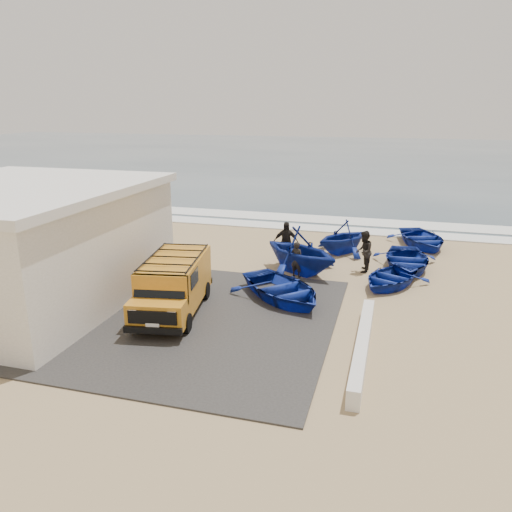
# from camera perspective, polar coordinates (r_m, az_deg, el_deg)

# --- Properties ---
(ground) EXTENTS (160.00, 160.00, 0.00)m
(ground) POSITION_cam_1_polar(r_m,az_deg,el_deg) (18.79, -2.72, -5.04)
(ground) COLOR tan
(slab) EXTENTS (12.00, 10.00, 0.05)m
(slab) POSITION_cam_1_polar(r_m,az_deg,el_deg) (17.80, -10.94, -6.54)
(slab) COLOR #373432
(slab) RESTS_ON ground
(ocean) EXTENTS (180.00, 88.00, 0.01)m
(ocean) POSITION_cam_1_polar(r_m,az_deg,el_deg) (73.06, 11.53, 11.06)
(ocean) COLOR #385166
(ocean) RESTS_ON ground
(surf_line) EXTENTS (180.00, 1.60, 0.06)m
(surf_line) POSITION_cam_1_polar(r_m,az_deg,el_deg) (29.88, 4.57, 3.33)
(surf_line) COLOR white
(surf_line) RESTS_ON ground
(surf_wash) EXTENTS (180.00, 2.20, 0.04)m
(surf_wash) POSITION_cam_1_polar(r_m,az_deg,el_deg) (32.28, 5.44, 4.31)
(surf_wash) COLOR white
(surf_wash) RESTS_ON ground
(building) EXTENTS (8.40, 9.40, 4.30)m
(building) POSITION_cam_1_polar(r_m,az_deg,el_deg) (20.13, -25.45, 1.29)
(building) COLOR white
(building) RESTS_ON ground
(parapet) EXTENTS (0.35, 6.00, 0.55)m
(parapet) POSITION_cam_1_polar(r_m,az_deg,el_deg) (15.11, 12.06, -9.99)
(parapet) COLOR silver
(parapet) RESTS_ON ground
(van) EXTENTS (2.54, 4.88, 1.99)m
(van) POSITION_cam_1_polar(r_m,az_deg,el_deg) (17.57, -9.41, -3.10)
(van) COLOR orange
(van) RESTS_ON ground
(boat_near_left) EXTENTS (5.10, 5.09, 0.87)m
(boat_near_left) POSITION_cam_1_polar(r_m,az_deg,el_deg) (18.65, 2.99, -3.78)
(boat_near_left) COLOR navy
(boat_near_left) RESTS_ON ground
(boat_near_right) EXTENTS (3.64, 4.12, 0.71)m
(boat_near_right) POSITION_cam_1_polar(r_m,az_deg,el_deg) (20.80, 15.09, -2.37)
(boat_near_right) COLOR navy
(boat_near_right) RESTS_ON ground
(boat_mid_left) EXTENTS (5.06, 4.90, 2.04)m
(boat_mid_left) POSITION_cam_1_polar(r_m,az_deg,el_deg) (21.52, 5.07, 0.67)
(boat_mid_left) COLOR navy
(boat_mid_left) RESTS_ON ground
(boat_mid_right) EXTENTS (3.12, 4.19, 0.83)m
(boat_mid_right) POSITION_cam_1_polar(r_m,az_deg,el_deg) (23.09, 16.81, -0.44)
(boat_mid_right) COLOR navy
(boat_mid_right) RESTS_ON ground
(boat_far_left) EXTENTS (4.06, 4.14, 1.65)m
(boat_far_left) POSITION_cam_1_polar(r_m,az_deg,el_deg) (24.78, 9.89, 2.19)
(boat_far_left) COLOR navy
(boat_far_left) RESTS_ON ground
(boat_far_right) EXTENTS (4.01, 4.72, 0.83)m
(boat_far_right) POSITION_cam_1_polar(r_m,az_deg,el_deg) (27.08, 18.44, 1.92)
(boat_far_right) COLOR navy
(boat_far_right) RESTS_ON ground
(fisherman_front) EXTENTS (0.66, 0.54, 1.55)m
(fisherman_front) POSITION_cam_1_polar(r_m,az_deg,el_deg) (21.06, 4.68, -0.39)
(fisherman_front) COLOR black
(fisherman_front) RESTS_ON ground
(fisherman_middle) EXTENTS (0.72, 0.91, 1.82)m
(fisherman_middle) POSITION_cam_1_polar(r_m,az_deg,el_deg) (22.13, 12.22, 0.50)
(fisherman_middle) COLOR black
(fisherman_middle) RESTS_ON ground
(fisherman_back) EXTENTS (1.21, 0.69, 1.95)m
(fisherman_back) POSITION_cam_1_polar(r_m,az_deg,el_deg) (22.88, 3.42, 1.56)
(fisherman_back) COLOR black
(fisherman_back) RESTS_ON ground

